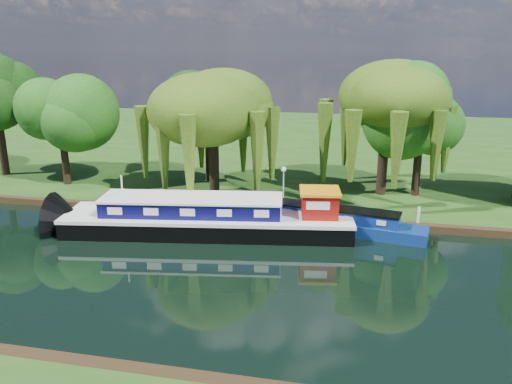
# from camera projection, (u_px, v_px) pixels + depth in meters

# --- Properties ---
(ground) EXTENTS (120.00, 120.00, 0.00)m
(ground) POSITION_uv_depth(u_px,v_px,m) (238.00, 276.00, 23.86)
(ground) COLOR black
(far_bank) EXTENTS (120.00, 52.00, 0.45)m
(far_bank) POSITION_uv_depth(u_px,v_px,m) (311.00, 144.00, 55.77)
(far_bank) COLOR #1C4011
(far_bank) RESTS_ON ground
(dutch_barge) EXTENTS (17.20, 6.27, 3.55)m
(dutch_barge) POSITION_uv_depth(u_px,v_px,m) (210.00, 218.00, 29.34)
(dutch_barge) COLOR black
(dutch_barge) RESTS_ON ground
(narrowboat) EXTENTS (10.81, 3.72, 1.56)m
(narrowboat) POSITION_uv_depth(u_px,v_px,m) (335.00, 221.00, 29.75)
(narrowboat) COLOR navy
(narrowboat) RESTS_ON ground
(red_dinghy) EXTENTS (3.35, 2.82, 0.59)m
(red_dinghy) POSITION_uv_depth(u_px,v_px,m) (65.00, 224.00, 30.95)
(red_dinghy) COLOR maroon
(red_dinghy) RESTS_ON ground
(willow_left) EXTENTS (6.90, 6.90, 8.26)m
(willow_left) POSITION_uv_depth(u_px,v_px,m) (213.00, 110.00, 34.05)
(willow_left) COLOR black
(willow_left) RESTS_ON far_bank
(willow_right) EXTENTS (6.95, 6.95, 8.46)m
(willow_right) POSITION_uv_depth(u_px,v_px,m) (387.00, 107.00, 34.11)
(willow_right) COLOR black
(willow_right) RESTS_ON far_bank
(tree_far_left) EXTENTS (4.94, 4.94, 7.96)m
(tree_far_left) POSITION_uv_depth(u_px,v_px,m) (60.00, 113.00, 37.02)
(tree_far_left) COLOR black
(tree_far_left) RESTS_ON far_bank
(tree_far_mid) EXTENTS (4.73, 4.73, 7.74)m
(tree_far_mid) POSITION_uv_depth(u_px,v_px,m) (208.00, 112.00, 38.08)
(tree_far_mid) COLOR black
(tree_far_mid) RESTS_ON far_bank
(tree_far_right) EXTENTS (4.85, 4.85, 7.94)m
(tree_far_right) POSITION_uv_depth(u_px,v_px,m) (422.00, 118.00, 34.07)
(tree_far_right) COLOR black
(tree_far_right) RESTS_ON far_bank
(lamppost) EXTENTS (0.36, 0.36, 2.56)m
(lamppost) POSITION_uv_depth(u_px,v_px,m) (283.00, 175.00, 32.96)
(lamppost) COLOR silver
(lamppost) RESTS_ON far_bank
(mooring_posts) EXTENTS (19.16, 0.16, 1.00)m
(mooring_posts) POSITION_uv_depth(u_px,v_px,m) (262.00, 205.00, 31.60)
(mooring_posts) COLOR silver
(mooring_posts) RESTS_ON far_bank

